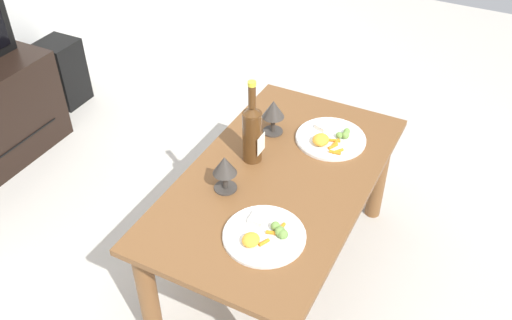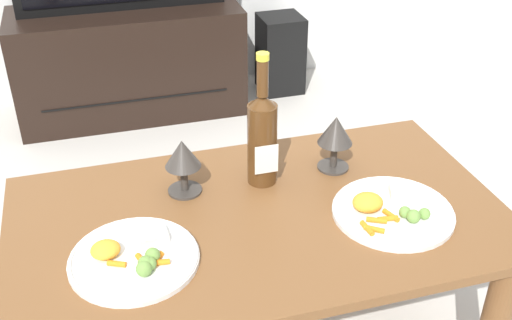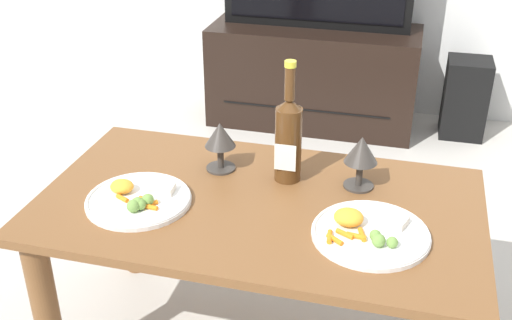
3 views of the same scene
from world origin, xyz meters
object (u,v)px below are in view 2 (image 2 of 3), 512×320
floor_speaker (280,54)px  wine_bottle (262,135)px  tv_stand (130,62)px  dinner_plate_right (391,210)px  goblet_right (335,133)px  goblet_left (183,157)px  dinner_plate_left (134,257)px  dining_table (259,247)px

floor_speaker → wine_bottle: wine_bottle is taller
tv_stand → dinner_plate_right: size_ratio=3.68×
floor_speaker → goblet_right: 1.66m
goblet_left → goblet_right: bearing=0.0°
goblet_left → dinner_plate_right: goblet_left is taller
tv_stand → dinner_plate_left: 1.78m
tv_stand → wine_bottle: size_ratio=3.04×
goblet_left → dinner_plate_right: bearing=-27.3°
floor_speaker → goblet_right: goblet_right is taller
floor_speaker → wine_bottle: bearing=-110.7°
dining_table → tv_stand: size_ratio=1.11×
goblet_right → dinner_plate_left: (-0.54, -0.23, -0.09)m
floor_speaker → dinner_plate_right: size_ratio=1.39×
tv_stand → wine_bottle: bearing=-82.9°
dinner_plate_left → goblet_left: bearing=56.9°
dining_table → dinner_plate_right: (0.30, -0.09, 0.11)m
dining_table → goblet_left: 0.29m
wine_bottle → dinner_plate_left: (-0.35, -0.22, -0.12)m
floor_speaker → wine_bottle: size_ratio=1.15×
wine_bottle → dinner_plate_right: size_ratio=1.21×
wine_bottle → goblet_right: 0.20m
wine_bottle → dinner_plate_left: wine_bottle is taller
dinner_plate_right → floor_speaker: bearing=79.8°
dining_table → wine_bottle: size_ratio=3.37×
wine_bottle → floor_speaker: bearing=70.0°
dining_table → wine_bottle: (0.05, 0.14, 0.23)m
goblet_left → dinner_plate_right: 0.51m
tv_stand → dinner_plate_left: dinner_plate_left is taller
tv_stand → goblet_left: 1.56m
wine_bottle → goblet_left: 0.20m
goblet_right → dinner_plate_right: size_ratio=0.53×
dinner_plate_left → floor_speaker: bearing=62.9°
wine_bottle → dinner_plate_right: (0.25, -0.22, -0.12)m
dining_table → dinner_plate_left: size_ratio=4.20×
tv_stand → goblet_right: goblet_right is taller
dining_table → dinner_plate_left: bearing=-163.6°
goblet_left → dinner_plate_left: size_ratio=0.52×
tv_stand → wine_bottle: (0.19, -1.53, 0.39)m
dinner_plate_left → dinner_plate_right: dinner_plate_right is taller
goblet_left → goblet_right: goblet_right is taller
wine_bottle → goblet_left: size_ratio=2.39×
dining_table → floor_speaker: dining_table is taller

